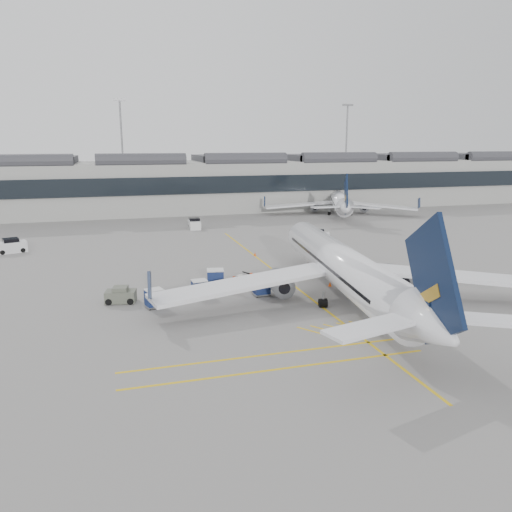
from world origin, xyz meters
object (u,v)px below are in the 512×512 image
object	(u,v)px
baggage_cart_a	(262,286)
pushback_tug	(121,295)
belt_loader	(249,282)
ramp_agent_a	(252,280)
airliner_main	(344,268)
ramp_agent_b	(234,284)

from	to	relation	value
baggage_cart_a	pushback_tug	xyz separation A→B (m)	(-13.79, 1.63, -0.23)
belt_loader	ramp_agent_a	bearing A→B (deg)	-98.45
belt_loader	ramp_agent_a	size ratio (longest dim) A/B	2.49
airliner_main	belt_loader	distance (m)	10.88
baggage_cart_a	pushback_tug	bearing A→B (deg)	170.56
belt_loader	ramp_agent_b	world-z (taller)	ramp_agent_b
airliner_main	baggage_cart_a	world-z (taller)	airliner_main
airliner_main	pushback_tug	distance (m)	21.90
airliner_main	belt_loader	size ratio (longest dim) A/B	9.80
baggage_cart_a	ramp_agent_a	distance (m)	2.79
ramp_agent_b	baggage_cart_a	bearing A→B (deg)	122.90
airliner_main	ramp_agent_a	size ratio (longest dim) A/B	24.41
ramp_agent_b	airliner_main	bearing A→B (deg)	129.38
baggage_cart_a	pushback_tug	distance (m)	13.89
belt_loader	pushback_tug	xyz separation A→B (m)	(-13.41, -1.90, 0.22)
baggage_cart_a	ramp_agent_a	world-z (taller)	baggage_cart_a
ramp_agent_a	pushback_tug	distance (m)	13.61
airliner_main	ramp_agent_b	world-z (taller)	airliner_main
pushback_tug	ramp_agent_a	bearing A→B (deg)	16.42
airliner_main	ramp_agent_a	distance (m)	10.20
pushback_tug	airliner_main	bearing A→B (deg)	-2.49
belt_loader	ramp_agent_b	bearing A→B (deg)	-159.31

